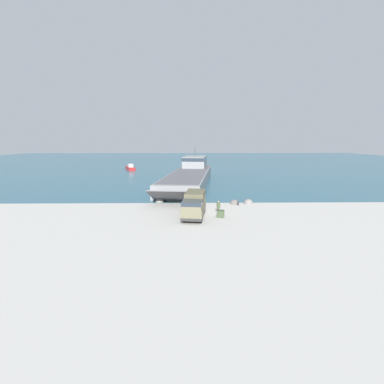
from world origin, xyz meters
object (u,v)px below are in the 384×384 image
Objects in this scene: landing_craft at (191,174)px; moored_boat_a at (130,168)px; soldier_on_ramp at (219,206)px; mooring_bollard at (238,203)px; military_truck at (194,204)px; cargo_crate at (221,214)px.

moored_boat_a is at bearing 130.60° from landing_craft.
soldier_on_ramp is 2.43× the size of mooring_bollard.
landing_craft reaches higher than moored_boat_a.
landing_craft is 63.26× the size of mooring_bollard.
moored_boat_a is at bearing -179.86° from soldier_on_ramp.
soldier_on_ramp is at bearing -125.10° from mooring_bollard.
cargo_crate is at bearing 92.10° from military_truck.
landing_craft is 26.08× the size of soldier_on_ramp.
military_truck is 10.91× the size of mooring_bollard.
military_truck is 4.50× the size of soldier_on_ramp.
cargo_crate reaches higher than mooring_bollard.
soldier_on_ramp is at bearing 122.51° from military_truck.
landing_craft reaches higher than mooring_bollard.
military_truck is 3.46m from cargo_crate.
cargo_crate is (22.33, -60.74, -0.21)m from moored_boat_a.
landing_craft is 5.39× the size of moored_boat_a.
moored_boat_a is 11.73× the size of mooring_bollard.
moored_boat_a is at bearing 110.18° from cargo_crate.
military_truck is 0.93× the size of moored_boat_a.
landing_craft is at bearing 104.70° from mooring_bollard.
cargo_crate is at bearing -89.48° from moored_boat_a.
soldier_on_ramp is 63.00m from moored_boat_a.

